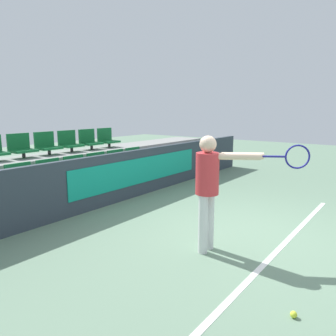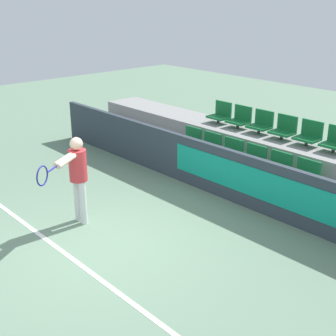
# 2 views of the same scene
# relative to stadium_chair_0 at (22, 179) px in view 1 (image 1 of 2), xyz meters

# --- Properties ---
(ground_plane) EXTENTS (30.00, 30.00, 0.00)m
(ground_plane) POSITION_rel_stadium_chair_0_xyz_m (1.55, -3.77, -0.69)
(ground_plane) COLOR slate
(court_baseline) EXTENTS (5.33, 0.08, 0.01)m
(court_baseline) POSITION_rel_stadium_chair_0_xyz_m (1.55, -4.31, -0.69)
(court_baseline) COLOR white
(court_baseline) RESTS_ON ground
(barrier_wall) EXTENTS (11.26, 0.14, 1.05)m
(barrier_wall) POSITION_rel_stadium_chair_0_xyz_m (1.57, -0.72, -0.16)
(barrier_wall) COLOR #2D3842
(barrier_wall) RESTS_ON ground
(bleacher_tier_front) EXTENTS (10.86, 1.04, 0.46)m
(bleacher_tier_front) POSITION_rel_stadium_chair_0_xyz_m (1.55, -0.12, -0.46)
(bleacher_tier_front) COLOR gray
(bleacher_tier_front) RESTS_ON ground
(bleacher_tier_middle) EXTENTS (10.86, 1.04, 0.93)m
(bleacher_tier_middle) POSITION_rel_stadium_chair_0_xyz_m (1.55, 0.92, -0.23)
(bleacher_tier_middle) COLOR gray
(bleacher_tier_middle) RESTS_ON ground
(stadium_chair_0) EXTENTS (0.50, 0.39, 0.52)m
(stadium_chair_0) POSITION_rel_stadium_chair_0_xyz_m (0.00, 0.00, 0.00)
(stadium_chair_0) COLOR #333333
(stadium_chair_0) RESTS_ON bleacher_tier_front
(stadium_chair_1) EXTENTS (0.50, 0.39, 0.52)m
(stadium_chair_1) POSITION_rel_stadium_chair_0_xyz_m (0.62, 0.00, 0.00)
(stadium_chair_1) COLOR #333333
(stadium_chair_1) RESTS_ON bleacher_tier_front
(stadium_chair_2) EXTENTS (0.50, 0.39, 0.52)m
(stadium_chair_2) POSITION_rel_stadium_chair_0_xyz_m (1.24, 0.00, 0.00)
(stadium_chair_2) COLOR #333333
(stadium_chair_2) RESTS_ON bleacher_tier_front
(stadium_chair_3) EXTENTS (0.50, 0.39, 0.52)m
(stadium_chair_3) POSITION_rel_stadium_chair_0_xyz_m (1.86, 0.00, 0.00)
(stadium_chair_3) COLOR #333333
(stadium_chair_3) RESTS_ON bleacher_tier_front
(stadium_chair_4) EXTENTS (0.50, 0.39, 0.52)m
(stadium_chair_4) POSITION_rel_stadium_chair_0_xyz_m (2.48, 0.00, 0.00)
(stadium_chair_4) COLOR #333333
(stadium_chair_4) RESTS_ON bleacher_tier_front
(stadium_chair_5) EXTENTS (0.50, 0.39, 0.52)m
(stadium_chair_5) POSITION_rel_stadium_chair_0_xyz_m (3.10, 0.00, 0.00)
(stadium_chair_5) COLOR #333333
(stadium_chair_5) RESTS_ON bleacher_tier_front
(stadium_chair_7) EXTENTS (0.50, 0.39, 0.52)m
(stadium_chair_7) POSITION_rel_stadium_chair_0_xyz_m (0.62, 1.04, 0.46)
(stadium_chair_7) COLOR #333333
(stadium_chair_7) RESTS_ON bleacher_tier_middle
(stadium_chair_8) EXTENTS (0.50, 0.39, 0.52)m
(stadium_chair_8) POSITION_rel_stadium_chair_0_xyz_m (1.24, 1.04, 0.46)
(stadium_chair_8) COLOR #333333
(stadium_chair_8) RESTS_ON bleacher_tier_middle
(stadium_chair_9) EXTENTS (0.50, 0.39, 0.52)m
(stadium_chair_9) POSITION_rel_stadium_chair_0_xyz_m (1.86, 1.04, 0.46)
(stadium_chair_9) COLOR #333333
(stadium_chair_9) RESTS_ON bleacher_tier_middle
(stadium_chair_10) EXTENTS (0.50, 0.39, 0.52)m
(stadium_chair_10) POSITION_rel_stadium_chair_0_xyz_m (2.48, 1.04, 0.46)
(stadium_chair_10) COLOR #333333
(stadium_chair_10) RESTS_ON bleacher_tier_middle
(stadium_chair_11) EXTENTS (0.50, 0.39, 0.52)m
(stadium_chair_11) POSITION_rel_stadium_chair_0_xyz_m (3.10, 1.04, 0.46)
(stadium_chair_11) COLOR #333333
(stadium_chair_11) RESTS_ON bleacher_tier_middle
(tennis_player) EXTENTS (0.87, 1.29, 1.61)m
(tennis_player) POSITION_rel_stadium_chair_0_xyz_m (0.73, -3.54, 0.31)
(tennis_player) COLOR silver
(tennis_player) RESTS_ON ground
(tennis_ball) EXTENTS (0.07, 0.07, 0.07)m
(tennis_ball) POSITION_rel_stadium_chair_0_xyz_m (-0.12, -4.93, -0.66)
(tennis_ball) COLOR #CCDB33
(tennis_ball) RESTS_ON ground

